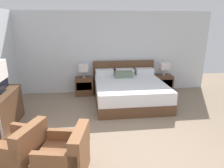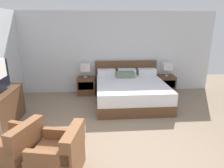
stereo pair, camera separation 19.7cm
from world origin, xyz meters
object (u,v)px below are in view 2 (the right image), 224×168
Objects in this scene: bed at (130,91)px; nightstand_left at (86,86)px; armchair_companion at (60,157)px; table_lamp_right at (167,66)px; dresser at (2,109)px; nightstand_right at (166,84)px; table_lamp_left at (85,68)px; armchair_by_window at (16,150)px.

nightstand_left is (-1.29, 0.75, -0.05)m from bed.
bed reaches higher than armchair_companion.
bed is 1.58m from table_lamp_right.
bed is 1.50× the size of dresser.
bed is at bearing 61.28° from armchair_companion.
table_lamp_right is 0.30× the size of dresser.
table_lamp_right is 0.52× the size of armchair_companion.
bed is 3.14m from armchair_companion.
nightstand_right is at bearing 24.01° from dresser.
table_lamp_left is 3.56m from armchair_companion.
nightstand_left is 2.64m from table_lamp_right.
table_lamp_right reaches higher than nightstand_left.
nightstand_right is 0.62× the size of armchair_by_window.
bed is 2.55× the size of armchair_companion.
armchair_companion is (-1.51, -2.76, -0.04)m from bed.
bed is 1.49m from nightstand_left.
table_lamp_right reaches higher than armchair_companion.
nightstand_right is at bearing -0.03° from table_lamp_left.
bed is 3.36m from armchair_by_window.
nightstand_right is 4.80m from armchair_by_window.
armchair_by_window is at bearing -137.02° from table_lamp_right.
bed is 3.23m from dresser.
nightstand_right is at bearing 30.11° from bed.
bed is at bearing 21.20° from dresser.
nightstand_left is 1.33× the size of table_lamp_right.
nightstand_left is at bearing 48.06° from dresser.
nightstand_left and nightstand_right have the same top height.
nightstand_right is 1.33× the size of table_lamp_right.
dresser is (-1.72, -1.92, -0.46)m from table_lamp_left.
bed is at bearing -149.84° from table_lamp_right.
armchair_by_window is at bearing -105.94° from table_lamp_left.
nightstand_right is at bearing 0.00° from nightstand_left.
armchair_by_window reaches higher than nightstand_left.
bed reaches higher than armchair_by_window.
nightstand_left is 0.69× the size of armchair_companion.
nightstand_right is (1.29, 0.75, -0.05)m from bed.
dresser reaches higher than nightstand_left.
table_lamp_right reaches higher than dresser.
armchair_by_window reaches higher than nightstand_right.
dresser reaches higher than armchair_by_window.
armchair_by_window is 1.11× the size of armchair_companion.
armchair_by_window is (-0.93, -3.27, -0.58)m from table_lamp_left.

